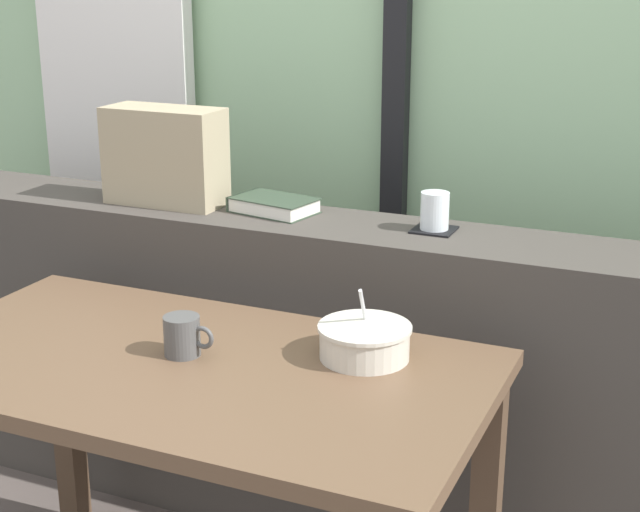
% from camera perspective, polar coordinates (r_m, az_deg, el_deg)
% --- Properties ---
extents(curtain_left_panel, '(0.56, 0.06, 2.50)m').
position_cam_1_polar(curtain_left_panel, '(3.20, -12.36, 12.77)').
color(curtain_left_panel, white).
rests_on(curtain_left_panel, ground).
extents(window_divider_post, '(0.07, 0.05, 2.60)m').
position_cam_1_polar(window_divider_post, '(2.78, 4.70, 13.47)').
color(window_divider_post, black).
rests_on(window_divider_post, ground).
extents(dark_console_ledge, '(2.80, 0.29, 0.86)m').
position_cam_1_polar(dark_console_ledge, '(2.54, 0.14, -7.29)').
color(dark_console_ledge, '#423D38').
rests_on(dark_console_ledge, ground).
extents(breakfast_table, '(1.23, 0.67, 0.71)m').
position_cam_1_polar(breakfast_table, '(2.01, -7.81, -9.10)').
color(breakfast_table, brown).
rests_on(breakfast_table, ground).
extents(coaster_square, '(0.10, 0.10, 0.00)m').
position_cam_1_polar(coaster_square, '(2.32, 6.90, 1.58)').
color(coaster_square, black).
rests_on(coaster_square, dark_console_ledge).
extents(juice_glass, '(0.07, 0.07, 0.09)m').
position_cam_1_polar(juice_glass, '(2.31, 6.94, 2.60)').
color(juice_glass, white).
rests_on(juice_glass, coaster_square).
extents(closed_book, '(0.24, 0.17, 0.04)m').
position_cam_1_polar(closed_book, '(2.47, -2.84, 3.10)').
color(closed_book, '#334233').
rests_on(closed_book, dark_console_ledge).
extents(throw_pillow, '(0.32, 0.14, 0.26)m').
position_cam_1_polar(throw_pillow, '(2.57, -9.34, 5.97)').
color(throw_pillow, tan).
rests_on(throw_pillow, dark_console_ledge).
extents(soup_bowl, '(0.19, 0.19, 0.16)m').
position_cam_1_polar(soup_bowl, '(1.95, 2.71, -5.21)').
color(soup_bowl, beige).
rests_on(soup_bowl, breakfast_table).
extents(ceramic_mug, '(0.11, 0.08, 0.08)m').
position_cam_1_polar(ceramic_mug, '(1.98, -8.27, -4.79)').
color(ceramic_mug, '#4C4C4C').
rests_on(ceramic_mug, breakfast_table).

